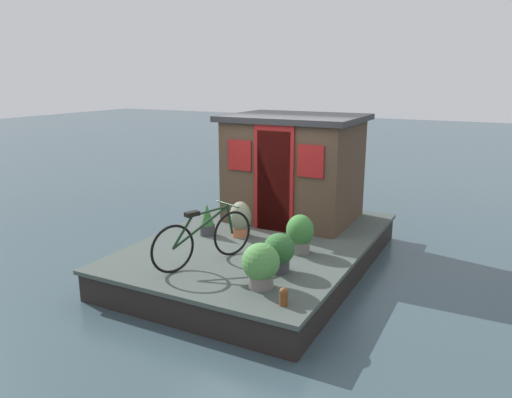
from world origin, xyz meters
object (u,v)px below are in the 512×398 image
(bicycle, at_px, (204,238))
(potted_plant_lavender, at_px, (279,251))
(potted_plant_mint, at_px, (240,219))
(potted_plant_rosemary, at_px, (300,233))
(potted_plant_fern, at_px, (261,264))
(mooring_bollard, at_px, (284,296))
(potted_plant_ivy, at_px, (207,220))
(houseboat_cabin, at_px, (294,167))

(bicycle, xyz_separation_m, potted_plant_lavender, (0.22, -1.05, -0.09))
(potted_plant_mint, distance_m, potted_plant_rosemary, 1.20)
(potted_plant_fern, distance_m, mooring_bollard, 0.58)
(potted_plant_ivy, bearing_deg, houseboat_cabin, -28.66)
(potted_plant_rosemary, bearing_deg, bicycle, 134.70)
(potted_plant_fern, relative_size, mooring_bollard, 2.65)
(potted_plant_lavender, distance_m, mooring_bollard, 1.01)
(houseboat_cabin, bearing_deg, potted_plant_mint, 165.47)
(potted_plant_fern, bearing_deg, potted_plant_rosemary, 1.71)
(potted_plant_ivy, xyz_separation_m, mooring_bollard, (-1.74, -2.17, -0.14))
(houseboat_cabin, height_order, potted_plant_mint, houseboat_cabin)
(bicycle, distance_m, potted_plant_rosemary, 1.45)
(houseboat_cabin, xyz_separation_m, bicycle, (-2.66, 0.22, -0.59))
(potted_plant_lavender, bearing_deg, mooring_bollard, -152.07)
(houseboat_cabin, xyz_separation_m, potted_plant_mint, (-1.37, 0.36, -0.67))
(potted_plant_lavender, xyz_separation_m, potted_plant_mint, (1.08, 1.19, 0.00))
(potted_plant_lavender, bearing_deg, potted_plant_fern, -178.64)
(potted_plant_lavender, distance_m, potted_plant_fern, 0.57)
(potted_plant_ivy, bearing_deg, potted_plant_mint, -67.44)
(houseboat_cabin, height_order, potted_plant_rosemary, houseboat_cabin)
(potted_plant_lavender, relative_size, potted_plant_ivy, 1.01)
(potted_plant_rosemary, bearing_deg, potted_plant_lavender, -178.04)
(houseboat_cabin, bearing_deg, potted_plant_ivy, 151.34)
(potted_plant_ivy, bearing_deg, potted_plant_rosemary, -92.16)
(potted_plant_mint, bearing_deg, mooring_bollard, -139.67)
(potted_plant_ivy, relative_size, potted_plant_fern, 0.92)
(potted_plant_mint, relative_size, potted_plant_ivy, 1.10)
(potted_plant_fern, xyz_separation_m, mooring_bollard, (-0.31, -0.45, -0.19))
(potted_plant_mint, bearing_deg, houseboat_cabin, -14.53)
(bicycle, height_order, potted_plant_ivy, bicycle)
(bicycle, height_order, potted_plant_lavender, bicycle)
(houseboat_cabin, distance_m, potted_plant_lavender, 2.67)
(potted_plant_mint, xyz_separation_m, potted_plant_fern, (-1.64, -1.21, 0.02))
(potted_plant_rosemary, bearing_deg, mooring_bollard, -163.62)
(potted_plant_mint, relative_size, potted_plant_rosemary, 0.99)
(mooring_bollard, bearing_deg, potted_plant_mint, 40.33)
(potted_plant_ivy, bearing_deg, mooring_bollard, -128.79)
(potted_plant_lavender, bearing_deg, potted_plant_rosemary, 1.96)
(potted_plant_lavender, relative_size, potted_plant_fern, 0.93)
(bicycle, bearing_deg, potted_plant_rosemary, -45.30)
(potted_plant_lavender, bearing_deg, bicycle, 101.57)
(houseboat_cabin, height_order, mooring_bollard, houseboat_cabin)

